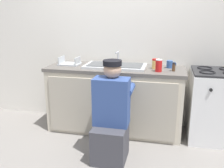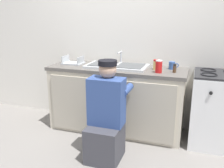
% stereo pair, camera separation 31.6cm
% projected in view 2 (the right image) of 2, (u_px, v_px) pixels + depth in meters
% --- Properties ---
extents(ground_plane, '(12.00, 12.00, 0.00)m').
position_uv_depth(ground_plane, '(110.00, 138.00, 3.27)').
color(ground_plane, gray).
extents(back_wall, '(6.00, 0.10, 2.50)m').
position_uv_depth(back_wall, '(124.00, 37.00, 3.52)').
color(back_wall, silver).
rests_on(back_wall, ground_plane).
extents(counter_cabinet, '(1.78, 0.62, 0.84)m').
position_uv_depth(counter_cabinet, '(116.00, 101.00, 3.42)').
color(counter_cabinet, beige).
rests_on(counter_cabinet, ground_plane).
extents(countertop, '(1.82, 0.62, 0.04)m').
position_uv_depth(countertop, '(117.00, 69.00, 3.30)').
color(countertop, '#5B5651').
rests_on(countertop, counter_cabinet).
extents(sink_double_basin, '(0.80, 0.44, 0.19)m').
position_uv_depth(sink_double_basin, '(117.00, 66.00, 3.29)').
color(sink_double_basin, silver).
rests_on(sink_double_basin, countertop).
extents(stove_range, '(0.59, 0.62, 0.91)m').
position_uv_depth(stove_range, '(216.00, 109.00, 3.02)').
color(stove_range, white).
rests_on(stove_range, ground_plane).
extents(plumber_person, '(0.42, 0.61, 1.10)m').
position_uv_depth(plumber_person, '(106.00, 119.00, 2.72)').
color(plumber_person, '#3F3F47').
rests_on(plumber_person, ground_plane).
extents(dish_rack_tray, '(0.28, 0.22, 0.11)m').
position_uv_depth(dish_rack_tray, '(73.00, 62.00, 3.50)').
color(dish_rack_tray, '#B2B7BC').
rests_on(dish_rack_tray, countertop).
extents(condiment_jar, '(0.07, 0.07, 0.13)m').
position_uv_depth(condiment_jar, '(156.00, 65.00, 3.14)').
color(condiment_jar, '#DBB760').
rests_on(condiment_jar, countertop).
extents(spice_bottle_pepper, '(0.04, 0.04, 0.10)m').
position_uv_depth(spice_bottle_pepper, '(175.00, 68.00, 2.99)').
color(spice_bottle_pepper, '#513823').
rests_on(spice_bottle_pepper, countertop).
extents(coffee_mug, '(0.13, 0.08, 0.09)m').
position_uv_depth(coffee_mug, '(172.00, 65.00, 3.17)').
color(coffee_mug, '#335699').
rests_on(coffee_mug, countertop).
extents(soda_cup_red, '(0.08, 0.08, 0.15)m').
position_uv_depth(soda_cup_red, '(159.00, 67.00, 2.97)').
color(soda_cup_red, red).
rests_on(soda_cup_red, countertop).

